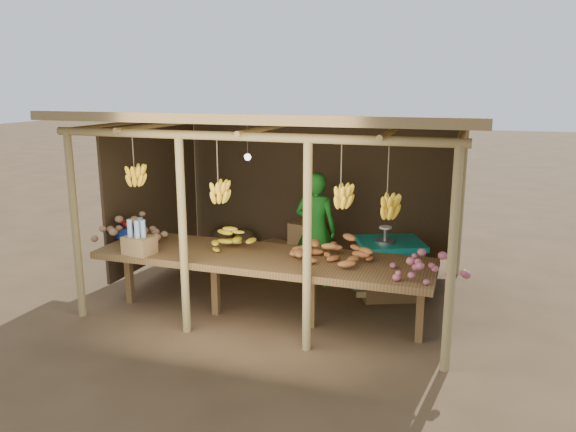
% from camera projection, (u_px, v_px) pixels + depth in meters
% --- Properties ---
extents(ground, '(60.00, 60.00, 0.00)m').
position_uv_depth(ground, '(288.00, 293.00, 7.48)').
color(ground, brown).
rests_on(ground, ground).
extents(stall_structure, '(4.70, 3.50, 2.43)m').
position_uv_depth(stall_structure, '(287.00, 150.00, 6.96)').
color(stall_structure, '#A28B54').
rests_on(stall_structure, ground).
extents(counter, '(3.90, 1.05, 0.80)m').
position_uv_depth(counter, '(262.00, 260.00, 6.44)').
color(counter, brown).
rests_on(counter, ground).
extents(potato_heap, '(1.12, 0.93, 0.37)m').
position_uv_depth(potato_heap, '(132.00, 226.00, 7.01)').
color(potato_heap, '#9B7350').
rests_on(potato_heap, counter).
extents(sweet_potato_heap, '(1.09, 0.87, 0.36)m').
position_uv_depth(sweet_potato_heap, '(336.00, 247.00, 6.12)').
color(sweet_potato_heap, '#B2662D').
rests_on(sweet_potato_heap, counter).
extents(onion_heap, '(0.87, 0.59, 0.36)m').
position_uv_depth(onion_heap, '(432.00, 262.00, 5.59)').
color(onion_heap, '#B05563').
rests_on(onion_heap, counter).
extents(banana_pile, '(0.60, 0.38, 0.35)m').
position_uv_depth(banana_pile, '(235.00, 236.00, 6.58)').
color(banana_pile, yellow).
rests_on(banana_pile, counter).
extents(tomato_basin, '(0.39, 0.39, 0.20)m').
position_uv_depth(tomato_basin, '(131.00, 230.00, 7.21)').
color(tomato_basin, navy).
rests_on(tomato_basin, counter).
extents(bottle_box, '(0.37, 0.31, 0.42)m').
position_uv_depth(bottle_box, '(139.00, 240.00, 6.44)').
color(bottle_box, '#9B7445').
rests_on(bottle_box, counter).
extents(vendor, '(0.58, 0.39, 1.57)m').
position_uv_depth(vendor, '(316.00, 229.00, 7.63)').
color(vendor, '#1B7C1E').
rests_on(vendor, ground).
extents(tarp_crate, '(1.02, 0.96, 0.97)m').
position_uv_depth(tarp_crate, '(389.00, 266.00, 7.30)').
color(tarp_crate, brown).
rests_on(tarp_crate, ground).
extents(carton_stack, '(1.00, 0.47, 0.69)m').
position_uv_depth(carton_stack, '(296.00, 248.00, 8.45)').
color(carton_stack, '#9B7445').
rests_on(carton_stack, ground).
extents(burlap_sacks, '(0.83, 0.43, 0.58)m').
position_uv_depth(burlap_sacks, '(234.00, 242.00, 8.94)').
color(burlap_sacks, '#453520').
rests_on(burlap_sacks, ground).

